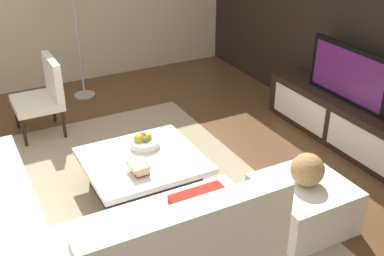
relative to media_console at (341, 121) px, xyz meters
The scene contains 12 objects.
ground_plane 2.41m from the media_console, 90.00° to the right, with size 14.00×14.00×0.00m, color brown.
feature_wall_back 1.19m from the media_console, 90.00° to the left, with size 6.40×0.12×2.80m, color black.
area_rug 2.41m from the media_console, 92.39° to the right, with size 3.42×2.44×0.01m, color tan.
media_console is the anchor object (origin of this frame).
television 0.55m from the media_console, 90.00° to the left, with size 1.09×0.06×0.60m.
sectional_couch 3.33m from the media_console, 81.28° to the right, with size 2.38×2.29×0.85m.
coffee_table 2.30m from the media_console, 92.49° to the right, with size 0.95×1.03×0.38m.
accent_chair_near 3.30m from the media_console, 122.17° to the right, with size 0.58×0.51×0.87m.
ottoman 1.59m from the media_console, 54.36° to the right, with size 0.70×0.70×0.40m, color white.
fruit_bowl 2.23m from the media_console, 97.31° to the right, with size 0.28×0.28×0.14m.
decorative_ball 1.62m from the media_console, 54.36° to the right, with size 0.27×0.27×0.27m, color #AD8451.
book_stack 2.43m from the media_console, 87.19° to the right, with size 0.20×0.15×0.10m.
Camera 1 is at (3.34, -1.22, 2.60)m, focal length 44.62 mm.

